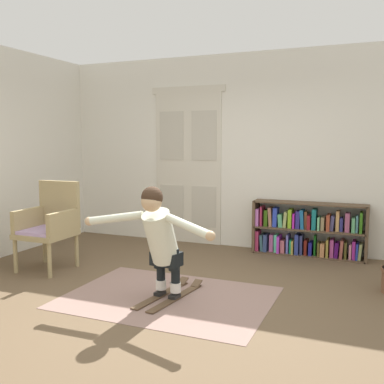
{
  "coord_description": "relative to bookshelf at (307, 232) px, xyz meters",
  "views": [
    {
      "loc": [
        1.82,
        -3.9,
        1.61
      ],
      "look_at": [
        -0.06,
        0.61,
        1.05
      ],
      "focal_mm": 41.68,
      "sensor_mm": 36.0,
      "label": 1
    }
  ],
  "objects": [
    {
      "name": "wicker_chair",
      "position": [
        -2.91,
        -1.88,
        0.24
      ],
      "size": [
        0.6,
        0.6,
        1.1
      ],
      "color": "tan",
      "rests_on": "ground"
    },
    {
      "name": "ground_plane",
      "position": [
        -0.95,
        -2.39,
        -0.34
      ],
      "size": [
        7.2,
        7.2,
        0.0
      ],
      "primitive_type": "plane",
      "color": "brown"
    },
    {
      "name": "double_door",
      "position": [
        -1.88,
        0.15,
        0.89
      ],
      "size": [
        1.22,
        0.05,
        2.45
      ],
      "color": "beige",
      "rests_on": "ground"
    },
    {
      "name": "rug",
      "position": [
        -1.07,
        -2.28,
        -0.34
      ],
      "size": [
        2.09,
        1.53,
        0.01
      ],
      "primitive_type": "cube",
      "color": "gray",
      "rests_on": "ground"
    },
    {
      "name": "person_skier",
      "position": [
        -1.09,
        -2.43,
        0.35
      ],
      "size": [
        1.48,
        0.65,
        1.11
      ],
      "color": "white",
      "rests_on": "skis_pair"
    },
    {
      "name": "skis_pair",
      "position": [
        -1.06,
        -2.25,
        -0.32
      ],
      "size": [
        0.39,
        0.98,
        0.07
      ],
      "color": "brown",
      "rests_on": "rug"
    },
    {
      "name": "back_wall",
      "position": [
        -0.95,
        0.21,
        1.11
      ],
      "size": [
        6.0,
        0.1,
        2.9
      ],
      "primitive_type": "cube",
      "color": "silver",
      "rests_on": "ground"
    },
    {
      "name": "bookshelf",
      "position": [
        0.0,
        0.0,
        0.0
      ],
      "size": [
        1.56,
        0.3,
        0.76
      ],
      "color": "brown",
      "rests_on": "ground"
    }
  ]
}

